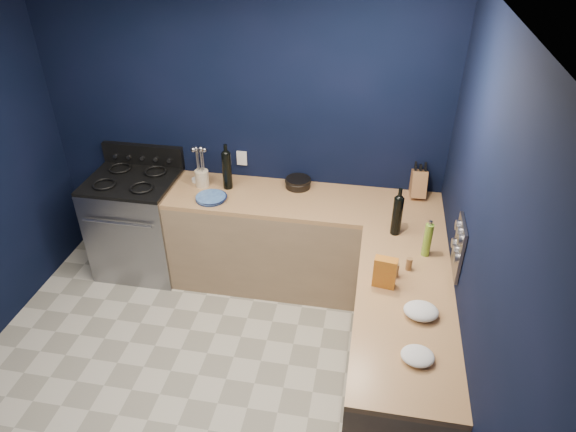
% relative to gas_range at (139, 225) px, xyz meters
% --- Properties ---
extents(floor, '(3.50, 3.50, 0.02)m').
position_rel_gas_range_xyz_m(floor, '(0.93, -1.42, -0.47)').
color(floor, beige).
rests_on(floor, ground).
extents(ceiling, '(3.50, 3.50, 0.02)m').
position_rel_gas_range_xyz_m(ceiling, '(0.93, -1.42, 2.15)').
color(ceiling, silver).
rests_on(ceiling, ground).
extents(wall_back, '(3.50, 0.02, 2.60)m').
position_rel_gas_range_xyz_m(wall_back, '(0.93, 0.34, 0.84)').
color(wall_back, black).
rests_on(wall_back, ground).
extents(wall_right, '(0.02, 3.50, 2.60)m').
position_rel_gas_range_xyz_m(wall_right, '(2.69, -1.42, 0.84)').
color(wall_right, black).
rests_on(wall_right, ground).
extents(cab_back, '(2.30, 0.63, 0.86)m').
position_rel_gas_range_xyz_m(cab_back, '(1.53, 0.02, -0.03)').
color(cab_back, '#957859').
rests_on(cab_back, floor).
extents(top_back, '(2.30, 0.63, 0.04)m').
position_rel_gas_range_xyz_m(top_back, '(1.53, 0.02, 0.42)').
color(top_back, brown).
rests_on(top_back, cab_back).
extents(cab_right, '(0.63, 1.67, 0.86)m').
position_rel_gas_range_xyz_m(cab_right, '(2.37, -1.13, -0.03)').
color(cab_right, '#957859').
rests_on(cab_right, floor).
extents(top_right, '(0.63, 1.67, 0.04)m').
position_rel_gas_range_xyz_m(top_right, '(2.37, -1.13, 0.42)').
color(top_right, brown).
rests_on(top_right, cab_right).
extents(gas_range, '(0.76, 0.66, 0.92)m').
position_rel_gas_range_xyz_m(gas_range, '(0.00, 0.00, 0.00)').
color(gas_range, gray).
rests_on(gas_range, floor).
extents(oven_door, '(0.59, 0.02, 0.42)m').
position_rel_gas_range_xyz_m(oven_door, '(0.00, -0.32, -0.01)').
color(oven_door, black).
rests_on(oven_door, gas_range).
extents(cooktop, '(0.76, 0.66, 0.03)m').
position_rel_gas_range_xyz_m(cooktop, '(0.00, 0.00, 0.48)').
color(cooktop, black).
rests_on(cooktop, gas_range).
extents(backguard, '(0.76, 0.06, 0.20)m').
position_rel_gas_range_xyz_m(backguard, '(0.00, 0.30, 0.58)').
color(backguard, black).
rests_on(backguard, gas_range).
extents(spice_panel, '(0.02, 0.28, 0.38)m').
position_rel_gas_range_xyz_m(spice_panel, '(2.67, -0.87, 0.72)').
color(spice_panel, gray).
rests_on(spice_panel, wall_right).
extents(wall_outlet, '(0.09, 0.02, 0.13)m').
position_rel_gas_range_xyz_m(wall_outlet, '(0.93, 0.32, 0.62)').
color(wall_outlet, white).
rests_on(wall_outlet, wall_back).
extents(plate_stack, '(0.25, 0.25, 0.03)m').
position_rel_gas_range_xyz_m(plate_stack, '(0.77, -0.13, 0.46)').
color(plate_stack, '#314D97').
rests_on(plate_stack, top_back).
extents(ramekin, '(0.11, 0.11, 0.03)m').
position_rel_gas_range_xyz_m(ramekin, '(0.55, 0.15, 0.46)').
color(ramekin, white).
rests_on(ramekin, top_back).
extents(utensil_crock, '(0.16, 0.16, 0.15)m').
position_rel_gas_range_xyz_m(utensil_crock, '(0.63, 0.08, 0.51)').
color(utensil_crock, beige).
rests_on(utensil_crock, top_back).
extents(wine_bottle_back, '(0.10, 0.10, 0.33)m').
position_rel_gas_range_xyz_m(wine_bottle_back, '(0.86, 0.09, 0.60)').
color(wine_bottle_back, black).
rests_on(wine_bottle_back, top_back).
extents(lemon_basket, '(0.28, 0.28, 0.08)m').
position_rel_gas_range_xyz_m(lemon_basket, '(1.45, 0.21, 0.48)').
color(lemon_basket, black).
rests_on(lemon_basket, top_back).
extents(knife_block, '(0.13, 0.27, 0.28)m').
position_rel_gas_range_xyz_m(knife_block, '(2.47, 0.26, 0.55)').
color(knife_block, '#8D5E38').
rests_on(knife_block, top_back).
extents(wine_bottle_right, '(0.09, 0.09, 0.31)m').
position_rel_gas_range_xyz_m(wine_bottle_right, '(2.29, -0.36, 0.59)').
color(wine_bottle_right, black).
rests_on(wine_bottle_right, top_right).
extents(oil_bottle, '(0.07, 0.07, 0.26)m').
position_rel_gas_range_xyz_m(oil_bottle, '(2.51, -0.59, 0.57)').
color(oil_bottle, olive).
rests_on(oil_bottle, top_right).
extents(spice_jar_near, '(0.05, 0.05, 0.09)m').
position_rel_gas_range_xyz_m(spice_jar_near, '(2.39, -0.78, 0.49)').
color(spice_jar_near, olive).
rests_on(spice_jar_near, top_right).
extents(spice_jar_far, '(0.06, 0.06, 0.10)m').
position_rel_gas_range_xyz_m(spice_jar_far, '(2.29, -0.87, 0.49)').
color(spice_jar_far, olive).
rests_on(spice_jar_far, top_right).
extents(crouton_bag, '(0.16, 0.09, 0.22)m').
position_rel_gas_range_xyz_m(crouton_bag, '(2.22, -0.98, 0.55)').
color(crouton_bag, red).
rests_on(crouton_bag, top_right).
extents(towel_front, '(0.22, 0.19, 0.07)m').
position_rel_gas_range_xyz_m(towel_front, '(2.45, -1.23, 0.48)').
color(towel_front, white).
rests_on(towel_front, top_right).
extents(towel_end, '(0.20, 0.19, 0.06)m').
position_rel_gas_range_xyz_m(towel_end, '(2.42, -1.59, 0.47)').
color(towel_end, white).
rests_on(towel_end, top_right).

